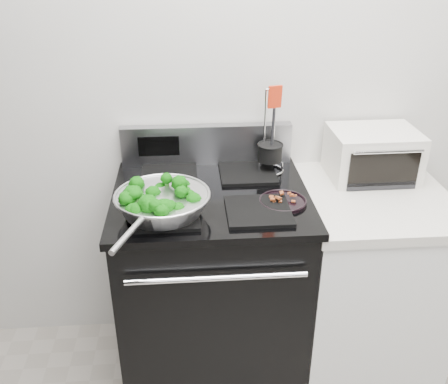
{
  "coord_description": "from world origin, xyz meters",
  "views": [
    {
      "loc": [
        -0.39,
        -0.37,
        1.87
      ],
      "look_at": [
        -0.25,
        1.36,
        0.98
      ],
      "focal_mm": 40.0,
      "sensor_mm": 36.0,
      "label": 1
    }
  ],
  "objects": [
    {
      "name": "toaster_oven",
      "position": [
        0.42,
        1.58,
        1.03
      ],
      "size": [
        0.37,
        0.29,
        0.21
      ],
      "rotation": [
        0.0,
        0.0,
        0.01
      ],
      "color": "silver",
      "rests_on": "counter"
    },
    {
      "name": "bacon_plate",
      "position": [
        -0.03,
        1.31,
        0.97
      ],
      "size": [
        0.19,
        0.19,
        0.04
      ],
      "rotation": [
        0.0,
        0.0,
        -0.14
      ],
      "color": "black",
      "rests_on": "gas_range"
    },
    {
      "name": "back_wall",
      "position": [
        0.0,
        1.75,
        1.35
      ],
      "size": [
        4.0,
        0.02,
        2.7
      ],
      "primitive_type": "cube",
      "color": "silver",
      "rests_on": "ground"
    },
    {
      "name": "skillet",
      "position": [
        -0.49,
        1.25,
        1.0
      ],
      "size": [
        0.36,
        0.54,
        0.08
      ],
      "rotation": [
        0.0,
        0.0,
        -0.37
      ],
      "color": "silver",
      "rests_on": "gas_range"
    },
    {
      "name": "counter",
      "position": [
        0.39,
        1.41,
        0.46
      ],
      "size": [
        0.62,
        0.68,
        0.92
      ],
      "color": "white",
      "rests_on": "floor"
    },
    {
      "name": "utensil_holder",
      "position": [
        -0.03,
        1.6,
        1.02
      ],
      "size": [
        0.13,
        0.13,
        0.39
      ],
      "rotation": [
        0.0,
        0.0,
        0.2
      ],
      "color": "silver",
      "rests_on": "gas_range"
    },
    {
      "name": "broccoli_pile",
      "position": [
        -0.48,
        1.25,
        1.02
      ],
      "size": [
        0.28,
        0.28,
        0.1
      ],
      "primitive_type": null,
      "color": "#043104",
      "rests_on": "skillet"
    },
    {
      "name": "gas_range",
      "position": [
        -0.3,
        1.41,
        0.49
      ],
      "size": [
        0.79,
        0.69,
        1.13
      ],
      "color": "black",
      "rests_on": "floor"
    }
  ]
}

